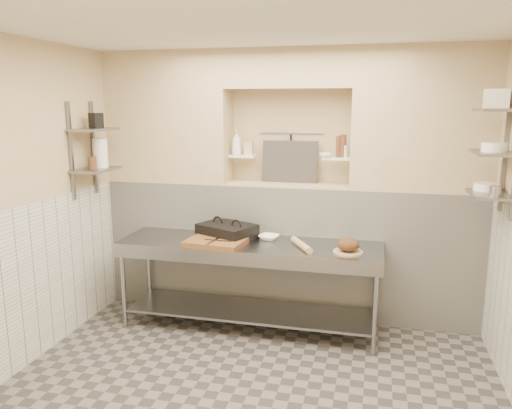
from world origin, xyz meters
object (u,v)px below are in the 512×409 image
(jug_left, at_px, (100,153))
(bread_loaf, at_px, (348,245))
(cutting_board, at_px, (216,242))
(bottle_soap, at_px, (237,143))
(bowl_alcove, at_px, (326,155))
(rolling_pin, at_px, (301,245))
(panini_press, at_px, (227,231))
(prep_table, at_px, (249,268))
(mixing_bowl, at_px, (269,237))

(jug_left, bearing_deg, bread_loaf, -1.56)
(cutting_board, height_order, bread_loaf, bread_loaf)
(bottle_soap, relative_size, bowl_alcove, 1.86)
(bowl_alcove, bearing_deg, bread_loaf, -64.93)
(rolling_pin, height_order, bread_loaf, bread_loaf)
(rolling_pin, xyz_separation_m, jug_left, (-2.09, 0.02, 0.83))
(bread_loaf, bearing_deg, panini_press, 169.61)
(bottle_soap, distance_m, jug_left, 1.41)
(prep_table, distance_m, mixing_bowl, 0.37)
(bread_loaf, height_order, jug_left, jug_left)
(mixing_bowl, xyz_separation_m, jug_left, (-1.72, -0.20, 0.83))
(mixing_bowl, bearing_deg, cutting_board, -146.77)
(prep_table, relative_size, rolling_pin, 6.18)
(panini_press, height_order, bowl_alcove, bowl_alcove)
(prep_table, bearing_deg, jug_left, -178.71)
(bottle_soap, bearing_deg, prep_table, -63.42)
(mixing_bowl, distance_m, bread_loaf, 0.85)
(prep_table, distance_m, bread_loaf, 1.04)
(prep_table, height_order, panini_press, panini_press)
(prep_table, bearing_deg, mixing_bowl, 44.57)
(cutting_board, xyz_separation_m, jug_left, (-1.26, 0.10, 0.83))
(cutting_board, bearing_deg, jug_left, 175.23)
(rolling_pin, bearing_deg, jug_left, 179.49)
(rolling_pin, bearing_deg, panini_press, 167.46)
(mixing_bowl, height_order, bowl_alcove, bowl_alcove)
(cutting_board, xyz_separation_m, bowl_alcove, (0.98, 0.66, 0.81))
(prep_table, height_order, rolling_pin, rolling_pin)
(prep_table, distance_m, bottle_soap, 1.34)
(mixing_bowl, bearing_deg, bottle_soap, 139.36)
(cutting_board, distance_m, bottle_soap, 1.14)
(panini_press, distance_m, bread_loaf, 1.26)
(jug_left, bearing_deg, mixing_bowl, 6.65)
(panini_press, distance_m, jug_left, 1.52)
(cutting_board, xyz_separation_m, bottle_soap, (0.03, 0.68, 0.91))
(mixing_bowl, xyz_separation_m, bottle_soap, (-0.44, 0.38, 0.92))
(prep_table, bearing_deg, bowl_alcove, 37.44)
(cutting_board, height_order, bowl_alcove, bowl_alcove)
(cutting_board, distance_m, rolling_pin, 0.84)
(mixing_bowl, relative_size, bread_loaf, 0.97)
(mixing_bowl, bearing_deg, bowl_alcove, 34.76)
(rolling_pin, xyz_separation_m, bottle_soap, (-0.80, 0.60, 0.91))
(mixing_bowl, xyz_separation_m, rolling_pin, (0.36, -0.22, 0.01))
(panini_press, xyz_separation_m, bowl_alcove, (0.94, 0.40, 0.76))
(prep_table, distance_m, rolling_pin, 0.61)
(prep_table, relative_size, bottle_soap, 10.21)
(cutting_board, distance_m, bread_loaf, 1.27)
(prep_table, xyz_separation_m, bottle_soap, (-0.27, 0.54, 1.20))
(mixing_bowl, relative_size, bottle_soap, 0.78)
(cutting_board, relative_size, jug_left, 1.90)
(panini_press, xyz_separation_m, cutting_board, (-0.04, -0.26, -0.05))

